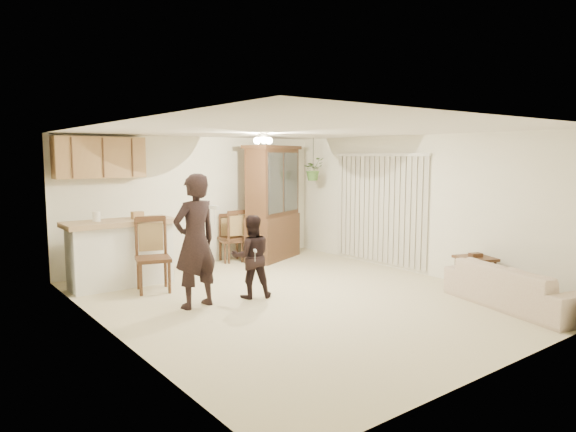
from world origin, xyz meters
TOP-DOWN VIEW (x-y plane):
  - floor at (0.00, 0.00)m, footprint 6.50×6.50m
  - ceiling at (0.00, 0.00)m, footprint 5.50×6.50m
  - wall_back at (0.00, 3.25)m, footprint 5.50×0.02m
  - wall_front at (0.00, -3.25)m, footprint 5.50×0.02m
  - wall_left at (-2.75, 0.00)m, footprint 0.02×6.50m
  - wall_right at (2.75, 0.00)m, footprint 0.02×6.50m
  - breakfast_bar at (-1.85, 2.35)m, footprint 1.60×0.55m
  - bar_top at (-1.85, 2.35)m, footprint 1.75×0.70m
  - upper_cabinets at (-1.90, 3.07)m, footprint 1.50×0.34m
  - vertical_blinds at (2.71, 0.90)m, footprint 0.06×2.30m
  - ceiling_fixture at (0.20, 1.20)m, footprint 0.36×0.36m
  - hanging_plant at (2.30, 2.40)m, footprint 0.43×0.37m
  - plant_cord at (2.30, 2.40)m, footprint 0.01×0.01m
  - sofa at (2.15, -2.22)m, footprint 1.15×1.99m
  - adult at (-1.43, 0.53)m, footprint 0.71×0.53m
  - child at (-0.54, 0.46)m, footprint 0.80×0.73m
  - china_hutch at (1.44, 2.66)m, footprint 1.58×1.12m
  - side_table at (2.39, -1.42)m, footprint 0.67×0.67m
  - chair_bar at (-1.57, 1.70)m, footprint 0.64×0.64m
  - chair_hutch_left at (0.60, 2.95)m, footprint 0.53×0.53m
  - chair_hutch_right at (0.65, 2.97)m, footprint 0.49×0.49m
  - controller_adult at (-1.36, 0.09)m, footprint 0.07×0.17m
  - controller_child at (-0.65, 0.20)m, footprint 0.07×0.11m

SIDE VIEW (x-z plane):
  - floor at x=0.00m, z-range 0.00..0.00m
  - chair_hutch_left at x=0.60m, z-range -0.21..0.75m
  - side_table at x=2.39m, z-range -0.02..0.61m
  - chair_hutch_right at x=0.65m, z-range -0.23..0.82m
  - chair_bar at x=-1.57m, z-range -0.26..0.92m
  - sofa at x=2.15m, z-range 0.00..0.73m
  - breakfast_bar at x=-1.85m, z-range 0.00..1.00m
  - child at x=-0.54m, z-range 0.00..1.35m
  - controller_child at x=-0.65m, z-range 0.75..0.78m
  - adult at x=-1.43m, z-range 0.00..1.80m
  - bar_top at x=-1.85m, z-range 1.01..1.09m
  - vertical_blinds at x=2.71m, z-range 0.05..2.15m
  - china_hutch at x=1.44m, z-range -0.01..2.32m
  - wall_back at x=0.00m, z-range 0.00..2.50m
  - wall_front at x=0.00m, z-range 0.00..2.50m
  - wall_left at x=-2.75m, z-range 0.00..2.50m
  - wall_right at x=2.75m, z-range 0.00..2.50m
  - controller_adult at x=-1.36m, z-range 1.42..1.47m
  - hanging_plant at x=2.30m, z-range 1.61..2.09m
  - upper_cabinets at x=-1.90m, z-range 1.75..2.45m
  - plant_cord at x=2.30m, z-range 1.85..2.50m
  - ceiling_fixture at x=0.20m, z-range 2.30..2.50m
  - ceiling at x=0.00m, z-range 2.49..2.51m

